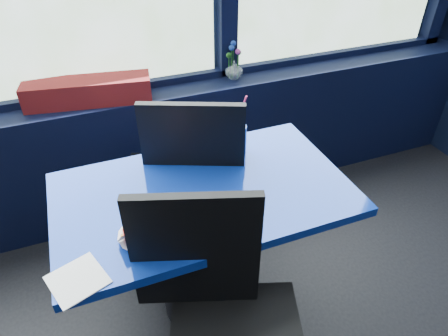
{
  "coord_description": "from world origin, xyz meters",
  "views": [
    {
      "loc": [
        -0.07,
        0.8,
        1.8
      ],
      "look_at": [
        0.38,
        1.98,
        0.85
      ],
      "focal_mm": 32.0,
      "sensor_mm": 36.0,
      "label": 1
    }
  ],
  "objects_px": {
    "near_table": "(205,222)",
    "chair_near_back": "(177,176)",
    "flower_vase": "(234,68)",
    "soda_cup": "(237,139)",
    "ketchup_bottle": "(204,140)",
    "chair_near_front": "(220,310)",
    "food_basket": "(157,226)",
    "planter_box": "(88,91)"
  },
  "relations": [
    {
      "from": "chair_near_front",
      "to": "chair_near_back",
      "type": "distance_m",
      "value": 0.76
    },
    {
      "from": "planter_box",
      "to": "soda_cup",
      "type": "xyz_separation_m",
      "value": [
        0.58,
        -0.66,
        -0.04
      ]
    },
    {
      "from": "flower_vase",
      "to": "soda_cup",
      "type": "height_order",
      "value": "soda_cup"
    },
    {
      "from": "food_basket",
      "to": "planter_box",
      "type": "bearing_deg",
      "value": 99.42
    },
    {
      "from": "flower_vase",
      "to": "soda_cup",
      "type": "xyz_separation_m",
      "value": [
        -0.26,
        -0.67,
        -0.04
      ]
    },
    {
      "from": "flower_vase",
      "to": "planter_box",
      "type": "bearing_deg",
      "value": -179.51
    },
    {
      "from": "ketchup_bottle",
      "to": "near_table",
      "type": "bearing_deg",
      "value": -110.31
    },
    {
      "from": "near_table",
      "to": "chair_near_back",
      "type": "relative_size",
      "value": 1.15
    },
    {
      "from": "near_table",
      "to": "flower_vase",
      "type": "height_order",
      "value": "flower_vase"
    },
    {
      "from": "ketchup_bottle",
      "to": "chair_near_front",
      "type": "bearing_deg",
      "value": -104.81
    },
    {
      "from": "soda_cup",
      "to": "near_table",
      "type": "bearing_deg",
      "value": -138.93
    },
    {
      "from": "planter_box",
      "to": "flower_vase",
      "type": "xyz_separation_m",
      "value": [
        0.84,
        0.01,
        0.0
      ]
    },
    {
      "from": "near_table",
      "to": "chair_near_back",
      "type": "bearing_deg",
      "value": 95.66
    },
    {
      "from": "soda_cup",
      "to": "chair_near_back",
      "type": "bearing_deg",
      "value": 156.48
    },
    {
      "from": "near_table",
      "to": "soda_cup",
      "type": "bearing_deg",
      "value": 41.07
    },
    {
      "from": "chair_near_front",
      "to": "food_basket",
      "type": "distance_m",
      "value": 0.37
    },
    {
      "from": "chair_near_back",
      "to": "food_basket",
      "type": "relative_size",
      "value": 4.15
    },
    {
      "from": "food_basket",
      "to": "soda_cup",
      "type": "relative_size",
      "value": 0.84
    },
    {
      "from": "planter_box",
      "to": "food_basket",
      "type": "height_order",
      "value": "planter_box"
    },
    {
      "from": "flower_vase",
      "to": "ketchup_bottle",
      "type": "bearing_deg",
      "value": -122.27
    },
    {
      "from": "food_basket",
      "to": "ketchup_bottle",
      "type": "height_order",
      "value": "ketchup_bottle"
    },
    {
      "from": "flower_vase",
      "to": "ketchup_bottle",
      "type": "xyz_separation_m",
      "value": [
        -0.41,
        -0.65,
        -0.02
      ]
    },
    {
      "from": "flower_vase",
      "to": "chair_near_front",
      "type": "bearing_deg",
      "value": -114.07
    },
    {
      "from": "near_table",
      "to": "flower_vase",
      "type": "relative_size",
      "value": 5.38
    },
    {
      "from": "near_table",
      "to": "planter_box",
      "type": "relative_size",
      "value": 1.84
    },
    {
      "from": "flower_vase",
      "to": "soda_cup",
      "type": "relative_size",
      "value": 0.74
    },
    {
      "from": "chair_near_back",
      "to": "food_basket",
      "type": "bearing_deg",
      "value": 90.29
    },
    {
      "from": "near_table",
      "to": "food_basket",
      "type": "relative_size",
      "value": 4.75
    },
    {
      "from": "food_basket",
      "to": "ketchup_bottle",
      "type": "relative_size",
      "value": 1.16
    },
    {
      "from": "chair_near_front",
      "to": "planter_box",
      "type": "relative_size",
      "value": 1.56
    },
    {
      "from": "near_table",
      "to": "soda_cup",
      "type": "distance_m",
      "value": 0.4
    },
    {
      "from": "near_table",
      "to": "chair_near_back",
      "type": "distance_m",
      "value": 0.32
    },
    {
      "from": "food_basket",
      "to": "ketchup_bottle",
      "type": "xyz_separation_m",
      "value": [
        0.31,
        0.38,
        0.06
      ]
    },
    {
      "from": "chair_near_back",
      "to": "planter_box",
      "type": "height_order",
      "value": "chair_near_back"
    },
    {
      "from": "chair_near_back",
      "to": "food_basket",
      "type": "xyz_separation_m",
      "value": [
        -0.2,
        -0.48,
        0.18
      ]
    },
    {
      "from": "food_basket",
      "to": "chair_near_front",
      "type": "bearing_deg",
      "value": -61.37
    },
    {
      "from": "chair_near_back",
      "to": "planter_box",
      "type": "relative_size",
      "value": 1.6
    },
    {
      "from": "flower_vase",
      "to": "ketchup_bottle",
      "type": "distance_m",
      "value": 0.77
    },
    {
      "from": "near_table",
      "to": "ketchup_bottle",
      "type": "bearing_deg",
      "value": 69.69
    },
    {
      "from": "planter_box",
      "to": "flower_vase",
      "type": "distance_m",
      "value": 0.84
    },
    {
      "from": "near_table",
      "to": "chair_near_back",
      "type": "height_order",
      "value": "chair_near_back"
    },
    {
      "from": "flower_vase",
      "to": "soda_cup",
      "type": "bearing_deg",
      "value": -111.36
    }
  ]
}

